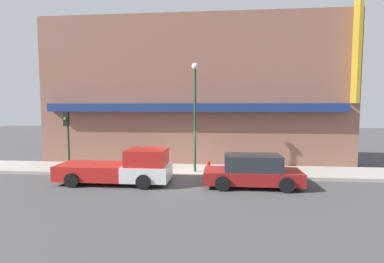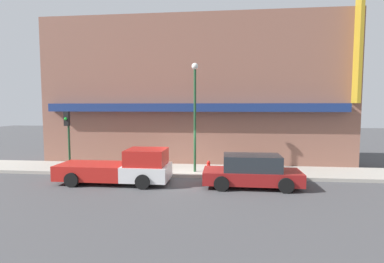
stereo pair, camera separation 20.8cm
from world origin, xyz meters
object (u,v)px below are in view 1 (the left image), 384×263
at_px(fire_hydrant, 209,167).
at_px(traffic_light, 67,130).
at_px(street_lamp, 195,105).
at_px(parked_car, 252,171).
at_px(pickup_truck, 122,168).

xyz_separation_m(fire_hydrant, traffic_light, (-7.87, -0.33, 1.98)).
distance_m(fire_hydrant, street_lamp, 3.45).
bearing_deg(fire_hydrant, traffic_light, -177.61).
relative_size(parked_car, traffic_light, 1.36).
relative_size(parked_car, street_lamp, 0.76).
bearing_deg(traffic_light, street_lamp, 3.60).
bearing_deg(parked_car, traffic_light, 168.33).
height_order(pickup_truck, traffic_light, traffic_light).
distance_m(parked_car, street_lamp, 4.80).
bearing_deg(pickup_truck, fire_hydrant, 26.28).
xyz_separation_m(parked_car, traffic_light, (-10.01, 1.77, 1.74)).
bearing_deg(street_lamp, traffic_light, -176.40).
bearing_deg(parked_car, fire_hydrant, 133.97).
xyz_separation_m(pickup_truck, parked_car, (6.30, -0.00, -0.02)).
bearing_deg(traffic_light, fire_hydrant, 2.39).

